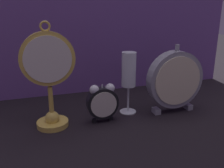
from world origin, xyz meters
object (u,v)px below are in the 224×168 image
alarm_clock_twin_bell (102,101)px  champagne_flute (129,74)px  pocket_watch_on_stand (49,79)px  mantel_clock_silver (175,80)px

alarm_clock_twin_bell → champagne_flute: (0.10, 0.04, 0.07)m
alarm_clock_twin_bell → pocket_watch_on_stand: bearing=174.6°
alarm_clock_twin_bell → mantel_clock_silver: bearing=0.2°
alarm_clock_twin_bell → champagne_flute: size_ratio=0.59×
pocket_watch_on_stand → alarm_clock_twin_bell: bearing=-5.4°
pocket_watch_on_stand → champagne_flute: (0.26, 0.03, -0.01)m
pocket_watch_on_stand → alarm_clock_twin_bell: pocket_watch_on_stand is taller
pocket_watch_on_stand → alarm_clock_twin_bell: size_ratio=2.55×
mantel_clock_silver → champagne_flute: size_ratio=1.11×
pocket_watch_on_stand → mantel_clock_silver: 0.41m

